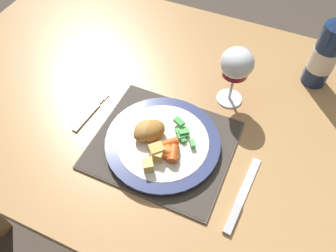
% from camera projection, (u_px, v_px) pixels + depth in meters
% --- Properties ---
extents(ground_plane, '(6.00, 6.00, 0.00)m').
position_uv_depth(ground_plane, '(172.00, 212.00, 1.45)').
color(ground_plane, '#4C4238').
extents(dining_table, '(1.38, 0.84, 0.74)m').
position_uv_depth(dining_table, '(174.00, 125.00, 0.93)').
color(dining_table, '#AD7F4C').
rests_on(dining_table, ground).
extents(placemat, '(0.32, 0.28, 0.01)m').
position_uv_depth(placemat, '(163.00, 144.00, 0.77)').
color(placemat, brown).
rests_on(placemat, dining_table).
extents(dinner_plate, '(0.27, 0.27, 0.02)m').
position_uv_depth(dinner_plate, '(163.00, 143.00, 0.76)').
color(dinner_plate, silver).
rests_on(dinner_plate, placemat).
extents(breaded_croquettes, '(0.08, 0.08, 0.04)m').
position_uv_depth(breaded_croquettes, '(148.00, 131.00, 0.75)').
color(breaded_croquettes, tan).
rests_on(breaded_croquettes, dinner_plate).
extents(green_beans_pile, '(0.07, 0.09, 0.02)m').
position_uv_depth(green_beans_pile, '(181.00, 135.00, 0.75)').
color(green_beans_pile, '#4CA84C').
rests_on(green_beans_pile, dinner_plate).
extents(glazed_carrots, '(0.07, 0.07, 0.02)m').
position_uv_depth(glazed_carrots, '(168.00, 151.00, 0.72)').
color(glazed_carrots, orange).
rests_on(glazed_carrots, dinner_plate).
extents(fork, '(0.03, 0.14, 0.01)m').
position_uv_depth(fork, '(89.00, 114.00, 0.83)').
color(fork, silver).
rests_on(fork, dining_table).
extents(table_knife, '(0.03, 0.19, 0.01)m').
position_uv_depth(table_knife, '(240.00, 201.00, 0.69)').
color(table_knife, silver).
rests_on(table_knife, dining_table).
extents(wine_glass, '(0.08, 0.08, 0.16)m').
position_uv_depth(wine_glass, '(237.00, 65.00, 0.77)').
color(wine_glass, silver).
rests_on(wine_glass, dining_table).
extents(bottle, '(0.07, 0.07, 0.28)m').
position_uv_depth(bottle, '(327.00, 52.00, 0.82)').
color(bottle, navy).
rests_on(bottle, dining_table).
extents(roast_potatoes, '(0.04, 0.07, 0.03)m').
position_uv_depth(roast_potatoes, '(155.00, 155.00, 0.71)').
color(roast_potatoes, '#E5BC66').
rests_on(roast_potatoes, dinner_plate).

